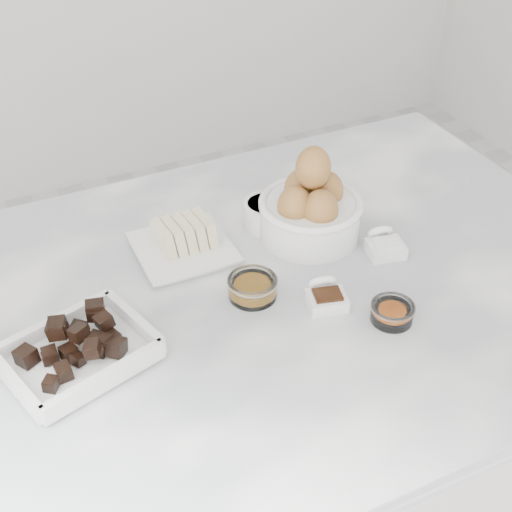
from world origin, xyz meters
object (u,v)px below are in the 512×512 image
at_px(chocolate_dish, 78,351).
at_px(honey_bowl, 252,287).
at_px(vanilla_spoon, 326,296).
at_px(sugar_ramekin, 266,213).
at_px(zest_bowl, 392,312).
at_px(salt_spoon, 384,244).
at_px(butter_plate, 181,242).
at_px(egg_bowl, 310,208).

distance_m(chocolate_dish, honey_bowl, 0.27).
bearing_deg(vanilla_spoon, honey_bowl, 146.00).
relative_size(sugar_ramekin, vanilla_spoon, 1.00).
bearing_deg(honey_bowl, zest_bowl, -40.33).
height_order(chocolate_dish, salt_spoon, chocolate_dish).
bearing_deg(honey_bowl, butter_plate, 111.59).
distance_m(sugar_ramekin, zest_bowl, 0.30).
distance_m(egg_bowl, zest_bowl, 0.24).
bearing_deg(chocolate_dish, vanilla_spoon, -5.87).
bearing_deg(honey_bowl, sugar_ramekin, 57.47).
xyz_separation_m(honey_bowl, zest_bowl, (0.16, -0.14, -0.00)).
bearing_deg(egg_bowl, butter_plate, 168.24).
relative_size(butter_plate, sugar_ramekin, 1.97).
bearing_deg(zest_bowl, egg_bowl, 91.11).
bearing_deg(salt_spoon, egg_bowl, 132.66).
xyz_separation_m(egg_bowl, vanilla_spoon, (-0.06, -0.17, -0.04)).
distance_m(chocolate_dish, vanilla_spoon, 0.37).
relative_size(chocolate_dish, honey_bowl, 2.92).
distance_m(sugar_ramekin, salt_spoon, 0.21).
relative_size(chocolate_dish, sugar_ramekin, 2.87).
height_order(sugar_ramekin, vanilla_spoon, sugar_ramekin).
distance_m(chocolate_dish, sugar_ramekin, 0.42).
distance_m(honey_bowl, salt_spoon, 0.24).
height_order(zest_bowl, vanilla_spoon, vanilla_spoon).
height_order(zest_bowl, salt_spoon, salt_spoon).
xyz_separation_m(chocolate_dish, butter_plate, (0.21, 0.17, 0.00)).
relative_size(honey_bowl, zest_bowl, 1.18).
distance_m(chocolate_dish, butter_plate, 0.28).
xyz_separation_m(sugar_ramekin, egg_bowl, (0.05, -0.06, 0.03)).
bearing_deg(vanilla_spoon, butter_plate, 125.65).
xyz_separation_m(butter_plate, sugar_ramekin, (0.16, 0.01, 0.00)).
relative_size(butter_plate, zest_bowl, 2.37).
distance_m(vanilla_spoon, salt_spoon, 0.17).
height_order(chocolate_dish, egg_bowl, egg_bowl).
bearing_deg(sugar_ramekin, butter_plate, -175.87).
bearing_deg(egg_bowl, salt_spoon, -47.34).
xyz_separation_m(butter_plate, salt_spoon, (0.30, -0.14, -0.01)).
xyz_separation_m(vanilla_spoon, salt_spoon, (0.15, 0.07, 0.00)).
height_order(sugar_ramekin, honey_bowl, sugar_ramekin).
height_order(honey_bowl, salt_spoon, salt_spoon).
xyz_separation_m(butter_plate, egg_bowl, (0.21, -0.04, 0.03)).
xyz_separation_m(sugar_ramekin, honey_bowl, (-0.10, -0.16, -0.01)).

